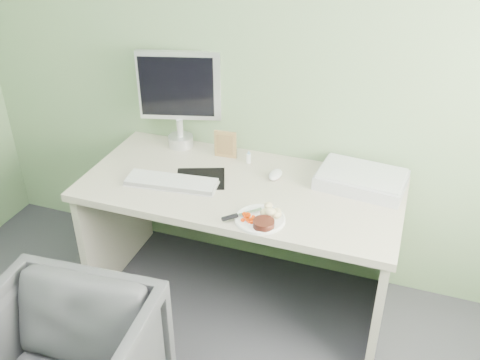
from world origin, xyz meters
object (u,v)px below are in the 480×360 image
(desk, at_px, (241,215))
(plate, at_px, (260,219))
(monitor, at_px, (179,94))
(scanner, at_px, (361,180))

(desk, xyz_separation_m, plate, (0.18, -0.26, 0.19))
(desk, relative_size, monitor, 2.95)
(plate, distance_m, scanner, 0.60)
(scanner, height_order, monitor, monitor)
(scanner, relative_size, monitor, 0.78)
(plate, relative_size, scanner, 0.54)
(plate, bearing_deg, desk, 125.34)
(plate, relative_size, monitor, 0.42)
(plate, height_order, monitor, monitor)
(monitor, bearing_deg, plate, -57.07)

